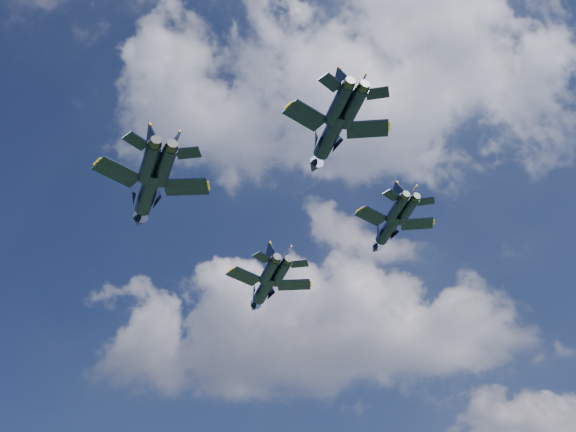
{
  "coord_description": "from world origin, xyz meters",
  "views": [
    {
      "loc": [
        11.74,
        -68.08,
        3.27
      ],
      "look_at": [
        -2.18,
        3.62,
        58.51
      ],
      "focal_mm": 45.0,
      "sensor_mm": 36.0,
      "label": 1
    }
  ],
  "objects_px": {
    "jet_lead": "(264,289)",
    "jet_left": "(148,193)",
    "jet_right": "(388,229)",
    "jet_slot": "(329,137)"
  },
  "relations": [
    {
      "from": "jet_lead",
      "to": "jet_left",
      "type": "distance_m",
      "value": 26.9
    },
    {
      "from": "jet_lead",
      "to": "jet_right",
      "type": "height_order",
      "value": "jet_right"
    },
    {
      "from": "jet_lead",
      "to": "jet_right",
      "type": "relative_size",
      "value": 1.15
    },
    {
      "from": "jet_lead",
      "to": "jet_slot",
      "type": "xyz_separation_m",
      "value": [
        14.43,
        -32.54,
        -1.96
      ]
    },
    {
      "from": "jet_lead",
      "to": "jet_right",
      "type": "distance_m",
      "value": 21.65
    },
    {
      "from": "jet_right",
      "to": "jet_slot",
      "type": "distance_m",
      "value": 23.34
    },
    {
      "from": "jet_right",
      "to": "jet_slot",
      "type": "height_order",
      "value": "jet_right"
    },
    {
      "from": "jet_lead",
      "to": "jet_left",
      "type": "relative_size",
      "value": 0.92
    },
    {
      "from": "jet_left",
      "to": "jet_right",
      "type": "xyz_separation_m",
      "value": [
        28.12,
        15.46,
        1.73
      ]
    },
    {
      "from": "jet_left",
      "to": "jet_slot",
      "type": "xyz_separation_m",
      "value": [
        23.36,
        -7.17,
        -1.45
      ]
    }
  ]
}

